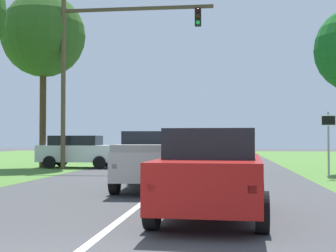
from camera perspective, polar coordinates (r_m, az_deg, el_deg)
The scene contains 7 objects.
ground_plane at distance 15.59m, azimuth -0.74°, elevation -7.45°, with size 120.00×120.00×0.00m, color #424244.
red_suv_near at distance 9.88m, azimuth 5.42°, elevation -5.29°, with size 2.32×4.99×1.80m.
pickup_truck_lead at distance 15.10m, azimuth -1.57°, elevation -4.02°, with size 2.41×5.19×1.83m.
traffic_light at distance 25.27m, azimuth -8.30°, elevation 8.20°, with size 8.01×0.40×8.95m.
keep_moving_sign at distance 20.25m, azimuth 18.73°, elevation -1.13°, with size 0.60×0.09×2.69m.
crossing_suv_far at distance 26.65m, azimuth -10.66°, elevation -2.94°, with size 4.43×2.17×1.77m.
extra_tree_2 at distance 28.05m, azimuth -14.75°, elevation 10.44°, with size 4.69×4.69×9.77m.
Camera 1 is at (2.08, -4.75, 1.61)m, focal length 50.73 mm.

